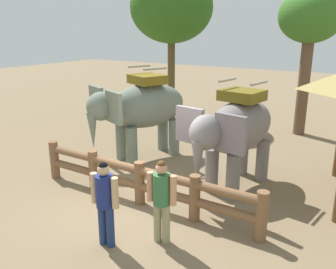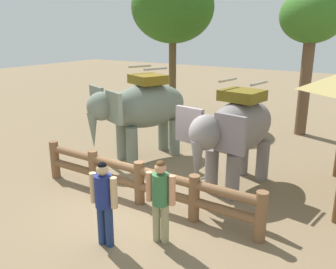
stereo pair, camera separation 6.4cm
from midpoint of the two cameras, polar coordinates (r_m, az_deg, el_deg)
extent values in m
plane|color=#7D684B|center=(8.60, -4.98, -11.28)|extent=(60.00, 60.00, 0.00)
cylinder|color=brown|center=(10.39, -17.42, -3.81)|extent=(0.24, 0.24, 1.05)
cylinder|color=brown|center=(9.37, -11.58, -5.60)|extent=(0.24, 0.24, 1.05)
cylinder|color=brown|center=(8.49, -4.38, -7.72)|extent=(0.24, 0.24, 1.05)
cylinder|color=brown|center=(7.78, 4.41, -10.11)|extent=(0.24, 0.24, 1.05)
cylinder|color=brown|center=(7.29, 14.81, -12.59)|extent=(0.24, 0.24, 1.05)
cylinder|color=brown|center=(8.52, -4.37, -8.18)|extent=(5.84, 0.21, 0.20)
cylinder|color=brown|center=(8.36, -4.43, -5.69)|extent=(5.84, 0.21, 0.20)
cylinder|color=slate|center=(10.86, -5.59, -1.86)|extent=(0.35, 0.35, 1.18)
cylinder|color=slate|center=(11.40, -7.19, -1.01)|extent=(0.35, 0.35, 1.18)
cylinder|color=slate|center=(11.68, 1.20, -0.45)|extent=(0.35, 0.35, 1.18)
cylinder|color=slate|center=(12.18, -0.59, 0.28)|extent=(0.35, 0.35, 1.18)
ellipsoid|color=slate|center=(11.23, -3.03, 4.65)|extent=(2.10, 2.89, 1.37)
ellipsoid|color=slate|center=(10.47, -10.35, 4.48)|extent=(1.03, 1.10, 0.84)
cube|color=slate|center=(10.00, -8.41, 4.29)|extent=(0.77, 0.41, 0.88)
cube|color=slate|center=(11.02, -11.10, 5.30)|extent=(0.77, 0.41, 0.88)
cone|color=slate|center=(10.51, -11.68, 0.68)|extent=(0.31, 0.31, 1.08)
cube|color=brown|center=(11.09, -3.09, 8.81)|extent=(1.26, 1.20, 0.27)
cylinder|color=#A59E8C|center=(10.67, -1.82, 10.43)|extent=(0.37, 0.76, 0.07)
cylinder|color=#A59E8C|center=(11.43, -4.33, 10.80)|extent=(0.37, 0.76, 0.07)
cylinder|color=slate|center=(8.83, 10.50, -6.68)|extent=(0.34, 0.34, 1.13)
cylinder|color=slate|center=(9.13, 7.15, -5.71)|extent=(0.34, 0.34, 1.13)
cylinder|color=slate|center=(10.09, 15.02, -3.97)|extent=(0.34, 0.34, 1.13)
cylinder|color=slate|center=(10.36, 11.95, -3.22)|extent=(0.34, 0.34, 1.13)
ellipsoid|color=slate|center=(9.26, 11.65, 1.32)|extent=(1.51, 2.69, 1.32)
ellipsoid|color=slate|center=(7.98, 6.28, 0.34)|extent=(0.84, 0.95, 0.81)
cube|color=slate|center=(7.77, 10.05, 0.09)|extent=(0.76, 0.23, 0.85)
cube|color=gray|center=(8.37, 3.65, 1.50)|extent=(0.76, 0.23, 0.85)
cone|color=slate|center=(7.96, 4.90, -4.57)|extent=(0.30, 0.30, 1.04)
cube|color=brown|center=(9.09, 11.94, 6.14)|extent=(1.08, 0.99, 0.26)
cylinder|color=#A59E8C|center=(8.83, 14.53, 7.91)|extent=(0.18, 0.76, 0.07)
cylinder|color=#A59E8C|center=(9.25, 9.73, 8.57)|extent=(0.18, 0.76, 0.07)
cylinder|color=navy|center=(7.06, -9.08, -14.32)|extent=(0.16, 0.16, 0.82)
cylinder|color=navy|center=(7.16, -10.28, -13.92)|extent=(0.16, 0.16, 0.82)
cylinder|color=navy|center=(6.77, -9.98, -8.86)|extent=(0.36, 0.36, 0.63)
cylinder|color=tan|center=(6.64, -8.35, -9.19)|extent=(0.13, 0.13, 0.60)
cylinder|color=tan|center=(6.90, -11.55, -8.30)|extent=(0.13, 0.13, 0.60)
sphere|color=tan|center=(6.60, -10.16, -5.51)|extent=(0.23, 0.23, 0.23)
sphere|color=black|center=(6.58, -10.19, -5.01)|extent=(0.18, 0.18, 0.18)
cylinder|color=#969369|center=(7.08, -0.21, -14.04)|extent=(0.15, 0.15, 0.81)
cylinder|color=#969369|center=(7.14, -1.58, -13.76)|extent=(0.15, 0.15, 0.81)
cylinder|color=#346E3F|center=(6.78, -0.92, -8.70)|extent=(0.38, 0.38, 0.62)
cylinder|color=tan|center=(6.69, 0.93, -8.91)|extent=(0.13, 0.13, 0.59)
cylinder|color=tan|center=(6.86, -2.73, -8.26)|extent=(0.13, 0.13, 0.59)
sphere|color=tan|center=(6.61, -0.94, -5.41)|extent=(0.22, 0.22, 0.22)
sphere|color=#593819|center=(6.59, -0.94, -4.91)|extent=(0.17, 0.17, 0.17)
cylinder|color=brown|center=(14.68, 21.10, 7.26)|extent=(0.43, 0.43, 3.81)
ellipsoid|color=#376E23|center=(14.54, 22.18, 17.19)|extent=(2.32, 2.32, 1.98)
cylinder|color=brown|center=(16.35, 0.84, 9.34)|extent=(0.33, 0.33, 3.89)
ellipsoid|color=#2D5F1B|center=(16.24, 0.88, 19.64)|extent=(3.56, 3.56, 3.03)
camera|label=1|loc=(0.03, -89.80, 0.06)|focal=38.22mm
camera|label=2|loc=(0.03, 90.20, -0.06)|focal=38.22mm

